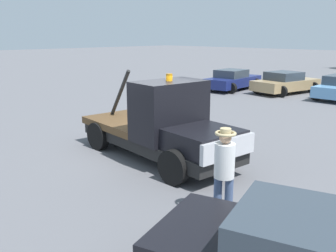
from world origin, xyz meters
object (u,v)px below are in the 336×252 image
Objects in this scene: tow_truck at (164,128)px; parked_car_navy at (232,80)px; parked_car_tan at (285,83)px; person_near_truck at (224,166)px.

parked_car_navy is at bearing 123.52° from tow_truck.
tow_truck reaches higher than parked_car_tan.
parked_car_tan is (-7.15, 15.89, -0.45)m from person_near_truck.
tow_truck is at bearing -155.25° from parked_car_tan.
parked_car_navy is at bearing 118.96° from parked_car_tan.
tow_truck is 14.74m from parked_car_tan.
person_near_truck is at bearing -145.87° from parked_car_tan.
parked_car_navy is (-6.96, 13.14, -0.33)m from tow_truck.
tow_truck is 1.23× the size of parked_car_tan.
parked_car_tan is (-3.78, 14.24, -0.33)m from tow_truck.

